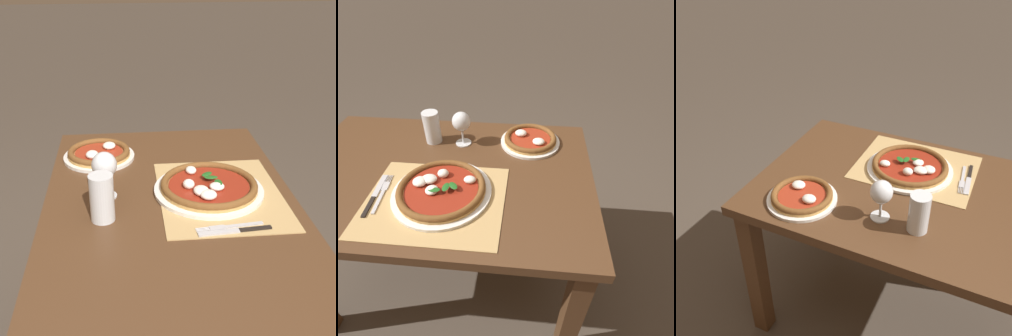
# 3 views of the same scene
# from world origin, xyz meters

# --- Properties ---
(dining_table) EXTENTS (1.22, 0.80, 0.74)m
(dining_table) POSITION_xyz_m (0.00, 0.00, 0.62)
(dining_table) COLOR #4C301C
(dining_table) RESTS_ON ground
(paper_placemat) EXTENTS (0.49, 0.39, 0.00)m
(paper_placemat) POSITION_xyz_m (0.03, -0.16, 0.74)
(paper_placemat) COLOR tan
(paper_placemat) RESTS_ON dining_table
(pizza_near) EXTENTS (0.36, 0.36, 0.05)m
(pizza_near) POSITION_xyz_m (0.05, -0.13, 0.76)
(pizza_near) COLOR silver
(pizza_near) RESTS_ON paper_placemat
(pizza_far) EXTENTS (0.27, 0.27, 0.05)m
(pizza_far) POSITION_xyz_m (0.35, 0.24, 0.76)
(pizza_far) COLOR silver
(pizza_far) RESTS_ON dining_table
(wine_glass) EXTENTS (0.08, 0.08, 0.16)m
(wine_glass) POSITION_xyz_m (0.05, 0.20, 0.85)
(wine_glass) COLOR silver
(wine_glass) RESTS_ON dining_table
(pint_glass) EXTENTS (0.07, 0.07, 0.15)m
(pint_glass) POSITION_xyz_m (-0.08, 0.21, 0.81)
(pint_glass) COLOR silver
(pint_glass) RESTS_ON dining_table
(fork) EXTENTS (0.04, 0.20, 0.00)m
(fork) POSITION_xyz_m (-0.17, -0.15, 0.75)
(fork) COLOR #B7B7BC
(fork) RESTS_ON paper_placemat
(knife) EXTENTS (0.03, 0.22, 0.01)m
(knife) POSITION_xyz_m (-0.19, -0.16, 0.75)
(knife) COLOR black
(knife) RESTS_ON paper_placemat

